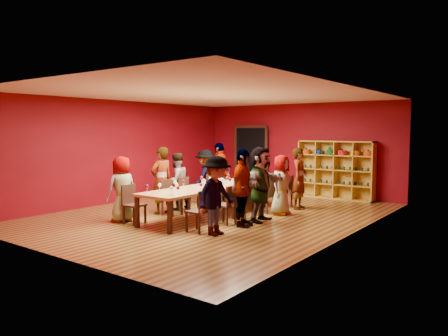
{
  "coord_description": "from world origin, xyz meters",
  "views": [
    {
      "loc": [
        6.65,
        -8.6,
        2.13
      ],
      "look_at": [
        -0.06,
        0.44,
        1.15
      ],
      "focal_mm": 35.0,
      "sensor_mm": 36.0,
      "label": 1
    }
  ],
  "objects": [
    {
      "name": "shelving_unit",
      "position": [
        1.4,
        4.32,
        0.98
      ],
      "size": [
        2.4,
        0.4,
        1.8
      ],
      "color": "#B99129",
      "rests_on": "ground"
    },
    {
      "name": "person_right_3",
      "position": [
        1.31,
        1.01,
        0.75
      ],
      "size": [
        0.44,
        0.75,
        1.51
      ],
      "primitive_type": "imported",
      "rotation": [
        0.0,
        0.0,
        1.62
      ],
      "color": "silver",
      "rests_on": "ground"
    },
    {
      "name": "wine_glass_11",
      "position": [
        0.29,
        -0.1,
        0.9
      ],
      "size": [
        0.08,
        0.08,
        0.21
      ],
      "color": "silver",
      "rests_on": "tasting_table"
    },
    {
      "name": "doorway",
      "position": [
        -1.8,
        4.43,
        1.12
      ],
      "size": [
        1.4,
        0.17,
        2.3
      ],
      "color": "black",
      "rests_on": "ground"
    },
    {
      "name": "wine_glass_5",
      "position": [
        -0.26,
        0.12,
        0.88
      ],
      "size": [
        0.07,
        0.07,
        0.18
      ],
      "color": "silver",
      "rests_on": "tasting_table"
    },
    {
      "name": "wine_glass_13",
      "position": [
        -0.05,
        -1.36,
        0.88
      ],
      "size": [
        0.07,
        0.07,
        0.19
      ],
      "color": "silver",
      "rests_on": "tasting_table"
    },
    {
      "name": "wine_glass_21",
      "position": [
        0.34,
        0.88,
        0.89
      ],
      "size": [
        0.08,
        0.08,
        0.19
      ],
      "color": "silver",
      "rests_on": "tasting_table"
    },
    {
      "name": "chair_person_right_1",
      "position": [
        0.91,
        -0.72,
        0.5
      ],
      "size": [
        0.42,
        0.42,
        0.89
      ],
      "color": "black",
      "rests_on": "ground"
    },
    {
      "name": "wine_glass_7",
      "position": [
        -0.3,
        0.96,
        0.9
      ],
      "size": [
        0.08,
        0.08,
        0.2
      ],
      "color": "silver",
      "rests_on": "tasting_table"
    },
    {
      "name": "wine_glass_1",
      "position": [
        -0.37,
        -1.09,
        0.9
      ],
      "size": [
        0.08,
        0.08,
        0.2
      ],
      "color": "silver",
      "rests_on": "tasting_table"
    },
    {
      "name": "person_left_2",
      "position": [
        -1.27,
        -0.06,
        0.76
      ],
      "size": [
        0.52,
        0.8,
        1.53
      ],
      "primitive_type": "imported",
      "rotation": [
        0.0,
        0.0,
        -1.74
      ],
      "color": "#141638",
      "rests_on": "ground"
    },
    {
      "name": "wine_glass_15",
      "position": [
        0.3,
        -1.7,
        0.88
      ],
      "size": [
        0.07,
        0.07,
        0.18
      ],
      "color": "silver",
      "rests_on": "tasting_table"
    },
    {
      "name": "wine_glass_3",
      "position": [
        0.36,
        -1.0,
        0.88
      ],
      "size": [
        0.07,
        0.07,
        0.18
      ],
      "color": "silver",
      "rests_on": "tasting_table"
    },
    {
      "name": "wine_glass_12",
      "position": [
        -0.3,
        1.77,
        0.91
      ],
      "size": [
        0.09,
        0.09,
        0.22
      ],
      "color": "silver",
      "rests_on": "tasting_table"
    },
    {
      "name": "wine_glass_14",
      "position": [
        0.27,
        -1.88,
        0.89
      ],
      "size": [
        0.08,
        0.08,
        0.19
      ],
      "color": "silver",
      "rests_on": "tasting_table"
    },
    {
      "name": "wine_glass_6",
      "position": [
        -0.36,
        -1.99,
        0.89
      ],
      "size": [
        0.08,
        0.08,
        0.2
      ],
      "color": "silver",
      "rests_on": "tasting_table"
    },
    {
      "name": "tasting_table",
      "position": [
        0.0,
        0.0,
        0.7
      ],
      "size": [
        1.1,
        4.5,
        0.75
      ],
      "color": "tan",
      "rests_on": "ground"
    },
    {
      "name": "wine_glass_19",
      "position": [
        -0.05,
        -0.39,
        0.88
      ],
      "size": [
        0.07,
        0.07,
        0.19
      ],
      "color": "silver",
      "rests_on": "tasting_table"
    },
    {
      "name": "person_left_1",
      "position": [
        -1.19,
        -0.71,
        0.85
      ],
      "size": [
        0.55,
        0.68,
        1.71
      ],
      "primitive_type": "imported",
      "rotation": [
        0.0,
        0.0,
        -1.72
      ],
      "color": "silver",
      "rests_on": "ground"
    },
    {
      "name": "person_left_3",
      "position": [
        -1.22,
        1.11,
        0.78
      ],
      "size": [
        0.54,
        1.06,
        1.57
      ],
      "primitive_type": "imported",
      "rotation": [
        0.0,
        0.0,
        -1.45
      ],
      "color": "#5A7FBA",
      "rests_on": "ground"
    },
    {
      "name": "chair_person_right_0",
      "position": [
        0.91,
        -1.67,
        0.5
      ],
      "size": [
        0.42,
        0.42,
        0.89
      ],
      "color": "black",
      "rests_on": "ground"
    },
    {
      "name": "person_right_2",
      "position": [
        1.33,
        0.01,
        0.88
      ],
      "size": [
        0.65,
        1.67,
        1.75
      ],
      "primitive_type": "imported",
      "rotation": [
        0.0,
        0.0,
        1.69
      ],
      "color": "#C88695",
      "rests_on": "ground"
    },
    {
      "name": "wine_glass_9",
      "position": [
        0.32,
        -0.79,
        0.88
      ],
      "size": [
        0.07,
        0.07,
        0.19
      ],
      "color": "silver",
      "rests_on": "tasting_table"
    },
    {
      "name": "chair_person_right_4",
      "position": [
        0.91,
        2.0,
        0.5
      ],
      "size": [
        0.42,
        0.42,
        0.89
      ],
      "color": "black",
      "rests_on": "ground"
    },
    {
      "name": "wine_glass_10",
      "position": [
        0.35,
        0.13,
        0.9
      ],
      "size": [
        0.08,
        0.08,
        0.2
      ],
      "color": "silver",
      "rests_on": "tasting_table"
    },
    {
      "name": "wine_glass_17",
      "position": [
        0.1,
        0.35,
        0.89
      ],
      "size": [
        0.08,
        0.08,
        0.19
      ],
      "color": "silver",
      "rests_on": "tasting_table"
    },
    {
      "name": "chair_person_left_0",
      "position": [
        -0.91,
        -1.94,
        0.5
      ],
      "size": [
        0.42,
        0.42,
        0.89
      ],
      "color": "black",
      "rests_on": "ground"
    },
    {
      "name": "wine_glass_8",
      "position": [
        -0.31,
        -0.86,
        0.89
      ],
      "size": [
        0.08,
        0.08,
        0.2
      ],
      "color": "silver",
      "rests_on": "tasting_table"
    },
    {
      "name": "carafe_a",
      "position": [
        -0.17,
        0.41,
        0.88
      ],
      "size": [
        0.12,
        0.12,
        0.28
      ],
      "color": "silver",
      "rests_on": "tasting_table"
    },
    {
      "name": "person_right_1",
      "position": [
        1.3,
        -0.72,
        0.86
      ],
      "size": [
        0.67,
        1.08,
        1.71
      ],
      "primitive_type": "imported",
      "rotation": [
        0.0,
        0.0,
        1.8
      ],
      "color": "#BF808E",
      "rests_on": "ground"
    },
    {
      "name": "wine_glass_16",
      "position": [
        0.27,
        1.8,
        0.91
      ],
      "size": [
        0.09,
        0.09,
        0.22
      ],
      "color": "silver",
      "rests_on": "tasting_table"
    },
    {
      "name": "person_right_4",
      "position": [
        1.32,
        2.0,
        0.83
      ],
      "size": [
        0.53,
        0.67,
        1.66
      ],
      "primitive_type": "imported",
      "rotation": [
        0.0,
        0.0,
        1.73
      ],
      "color": "white",
      "rests_on": "ground"
    },
    {
      "name": "wine_glass_18",
      "position": [
        0.34,
        1.02,
        0.89
      ],
      "size": [
        0.08,
        0.08,
        0.2
      ],
      "color": "silver",
      "rests_on": "tasting_table"
    },
    {
      "name": "chair_person_left_4",
      "position": [
        -0.91,
        1.76,
        0.5
      ],
      "size": [
        0.42,
        0.42,
        0.89
      ],
      "color": "black",
      "rests_on": "ground"
    },
    {
      "name": "wine_glass_2",
      "position": [
        -0.18,
        1.38,
        0.91
      ],
      "size": [
        0.09,
        0.09,
        0.21
      ],
      "color": "silver",
      "rests_on": "tasting_table"
    },
    {
      "name": "chair_person_left_2",
      "position": [
        -0.91,
        -0.06,
        0.5
      ],
      "size": [
        0.42,
        0.42,
        0.89
      ],
      "color": "black",
      "rests_on": "ground"
    },
    {
      "name": "person_right_0",
      "position": [
        1.32,
        -1.67,
        0.81
      ],
      "size": [
        0.47,
        1.06,
        1.61
      ],
      "primitive_type": "imported",
      "rotation": [
        0.0,
        0.0,
        1.53
      ],
      "color": "#5677B2",
      "rests_on": "ground"
    },
    {
      "name": "chair_person_right_2",
      "position": [
        0.91,
        0.01,
        0.5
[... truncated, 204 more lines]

